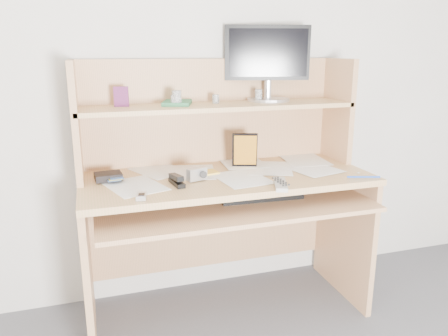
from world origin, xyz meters
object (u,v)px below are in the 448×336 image
object	(u,v)px
desk	(222,181)
keyboard	(260,195)
game_case	(245,150)
tv_remote	(280,184)
monitor	(268,61)

from	to	relation	value
desk	keyboard	distance (m)	0.22
desk	game_case	size ratio (longest dim) A/B	7.72
keyboard	tv_remote	distance (m)	0.20
tv_remote	game_case	distance (m)	0.37
keyboard	tv_remote	xyz separation A→B (m)	(0.03, -0.17, 0.10)
keyboard	tv_remote	size ratio (longest dim) A/B	2.22
keyboard	monitor	size ratio (longest dim) A/B	0.92
desk	monitor	distance (m)	0.68
desk	monitor	size ratio (longest dim) A/B	3.16
desk	game_case	world-z (taller)	desk
game_case	desk	bearing A→B (deg)	-153.00
monitor	desk	bearing A→B (deg)	-139.87
tv_remote	monitor	world-z (taller)	monitor
tv_remote	game_case	xyz separation A→B (m)	(-0.04, 0.36, 0.08)
monitor	tv_remote	bearing A→B (deg)	-90.97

